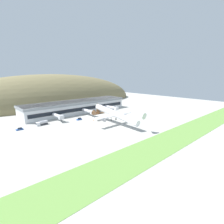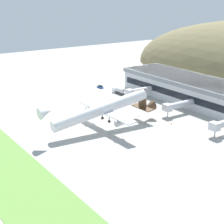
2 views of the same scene
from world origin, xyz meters
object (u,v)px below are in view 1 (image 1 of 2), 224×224
(jetway_0, at_px, (58,116))
(traffic_cone_0, at_px, (104,116))
(service_car_0, at_px, (79,119))
(traffic_cone_1, at_px, (93,120))
(service_car_1, at_px, (20,129))
(fuel_truck, at_px, (42,123))
(cargo_airplane, at_px, (115,114))
(jetway_2, at_px, (112,108))
(jetway_1, at_px, (89,111))
(terminal_building, at_px, (77,106))

(jetway_0, xyz_separation_m, traffic_cone_0, (35.38, -11.25, -3.71))
(service_car_0, distance_m, traffic_cone_1, 11.39)
(service_car_1, xyz_separation_m, fuel_truck, (14.81, 1.35, 0.85))
(cargo_airplane, bearing_deg, traffic_cone_1, 100.77)
(jetway_2, xyz_separation_m, service_car_1, (-81.46, -1.75, -3.39))
(fuel_truck, bearing_deg, service_car_1, -174.78)
(service_car_0, relative_size, traffic_cone_1, 7.25)
(jetway_1, height_order, traffic_cone_1, jetway_1)
(jetway_2, relative_size, cargo_airplane, 0.35)
(terminal_building, distance_m, traffic_cone_1, 36.08)
(jetway_0, height_order, service_car_1, jetway_0)
(jetway_2, bearing_deg, terminal_building, 141.56)
(jetway_1, distance_m, fuel_truck, 40.81)
(cargo_airplane, bearing_deg, jetway_2, 49.85)
(cargo_airplane, relative_size, fuel_truck, 6.26)
(service_car_1, relative_size, traffic_cone_1, 7.06)
(terminal_building, xyz_separation_m, cargo_airplane, (-3.11, -54.60, 1.55))
(jetway_2, xyz_separation_m, service_car_0, (-39.80, -5.74, -3.32))
(jetway_0, xyz_separation_m, traffic_cone_1, (20.89, -16.12, -3.71))
(terminal_building, xyz_separation_m, service_car_0, (-14.08, -26.16, -5.39))
(jetway_1, bearing_deg, terminal_building, 89.40)
(service_car_0, bearing_deg, cargo_airplane, -68.92)
(service_car_0, bearing_deg, traffic_cone_1, -50.58)
(service_car_0, xyz_separation_m, service_car_1, (-41.66, 3.99, -0.07))
(jetway_0, distance_m, fuel_truck, 13.57)
(jetway_0, bearing_deg, service_car_0, -28.19)
(jetway_1, xyz_separation_m, traffic_cone_1, (-6.64, -15.25, -3.71))
(service_car_0, relative_size, service_car_1, 1.03)
(service_car_1, distance_m, traffic_cone_0, 63.87)
(jetway_0, bearing_deg, traffic_cone_0, -17.63)
(fuel_truck, bearing_deg, jetway_0, 8.53)
(terminal_building, relative_size, fuel_truck, 12.38)
(cargo_airplane, xyz_separation_m, service_car_1, (-52.62, 32.44, -7.02))
(jetway_1, bearing_deg, jetway_0, 178.21)
(jetway_0, relative_size, traffic_cone_1, 24.71)
(jetway_2, distance_m, traffic_cone_1, 35.86)
(service_car_0, distance_m, fuel_truck, 27.38)
(service_car_1, bearing_deg, traffic_cone_1, -14.66)
(cargo_airplane, relative_size, traffic_cone_0, 86.56)
(traffic_cone_0, bearing_deg, jetway_2, 28.12)
(service_car_1, height_order, traffic_cone_0, service_car_1)
(terminal_building, height_order, service_car_0, terminal_building)
(terminal_building, height_order, traffic_cone_0, terminal_building)
(cargo_airplane, bearing_deg, traffic_cone_0, 66.32)
(jetway_0, height_order, fuel_truck, jetway_0)
(terminal_building, height_order, fuel_truck, terminal_building)
(service_car_0, bearing_deg, jetway_0, 151.81)
(jetway_2, distance_m, service_car_0, 40.35)
(cargo_airplane, xyz_separation_m, traffic_cone_0, (10.75, 24.52, -7.34))
(service_car_0, xyz_separation_m, traffic_cone_1, (7.23, -8.79, -0.39))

